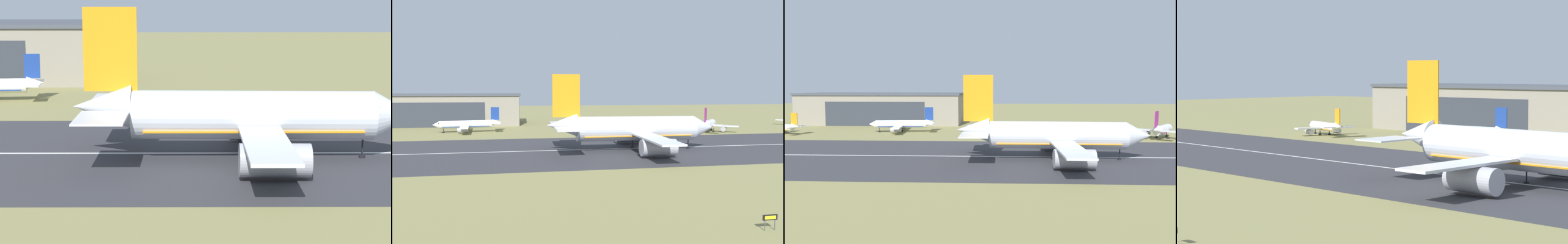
# 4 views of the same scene
# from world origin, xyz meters

# --- Properties ---
(ground_plane) EXTENTS (678.01, 678.01, 0.00)m
(ground_plane) POSITION_xyz_m (0.00, 50.27, 0.00)
(ground_plane) COLOR olive
(runway_strip) EXTENTS (438.01, 51.51, 0.06)m
(runway_strip) POSITION_xyz_m (0.00, 100.55, 0.03)
(runway_strip) COLOR #333338
(runway_strip) RESTS_ON ground_plane
(runway_centreline) EXTENTS (394.21, 0.70, 0.01)m
(runway_centreline) POSITION_xyz_m (0.00, 100.55, 0.07)
(runway_centreline) COLOR silver
(runway_centreline) RESTS_ON runway_strip
(hangar_building) EXTENTS (73.59, 30.18, 14.14)m
(hangar_building) POSITION_xyz_m (-37.21, 185.22, 7.09)
(hangar_building) COLOR gray
(hangar_building) RESTS_ON ground_plane
(airplane_landing) EXTENTS (44.94, 48.72, 19.82)m
(airplane_landing) POSITION_xyz_m (29.21, 97.59, 5.56)
(airplane_landing) COLOR silver
(airplane_landing) RESTS_ON ground_plane
(airplane_parked_centre) EXTENTS (24.86, 24.23, 9.33)m
(airplane_parked_centre) POSITION_xyz_m (-20.10, 149.73, 2.91)
(airplane_parked_centre) COLOR white
(airplane_parked_centre) RESTS_ON ground_plane
(airplane_parked_far_east) EXTENTS (19.80, 19.29, 9.42)m
(airplane_parked_far_east) POSITION_xyz_m (70.29, 136.08, 2.81)
(airplane_parked_far_east) COLOR silver
(airplane_parked_far_east) RESTS_ON ground_plane
(runway_sign) EXTENTS (1.79, 0.13, 1.83)m
(runway_sign) POSITION_xyz_m (27.50, 39.56, 1.39)
(runway_sign) COLOR #4C4C51
(runway_sign) RESTS_ON ground_plane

